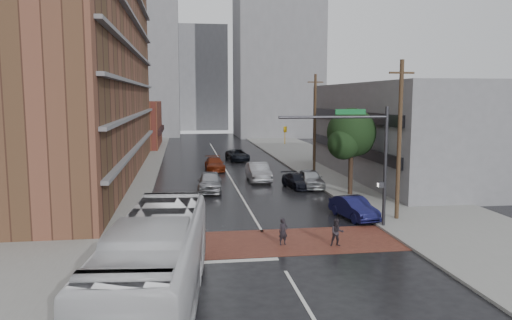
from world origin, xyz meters
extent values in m
plane|color=black|center=(0.00, 0.00, 0.00)|extent=(160.00, 160.00, 0.00)
cube|color=brown|center=(0.00, 0.50, 0.01)|extent=(14.00, 5.00, 0.02)
cube|color=gray|center=(-11.50, 25.00, 0.07)|extent=(9.00, 90.00, 0.15)
cube|color=gray|center=(11.50, 25.00, 0.07)|extent=(9.00, 90.00, 0.15)
cube|color=brown|center=(-14.00, 24.00, 14.00)|extent=(10.00, 44.00, 28.00)
cube|color=brown|center=(-12.00, 54.00, 3.50)|extent=(8.00, 16.00, 7.00)
cube|color=gray|center=(16.50, 20.00, 4.50)|extent=(11.00, 26.00, 9.00)
cube|color=gray|center=(-14.00, 78.00, 16.00)|extent=(18.00, 16.00, 32.00)
cube|color=gray|center=(14.00, 72.00, 18.00)|extent=(16.00, 14.00, 36.00)
cube|color=gray|center=(0.00, 95.00, 12.00)|extent=(12.00, 10.00, 24.00)
cylinder|color=#332319|center=(8.50, 12.00, 2.00)|extent=(0.36, 0.36, 4.00)
sphere|color=black|center=(8.50, 12.00, 5.00)|extent=(3.80, 3.80, 3.80)
sphere|color=black|center=(7.60, 11.20, 4.20)|extent=(2.40, 2.40, 2.40)
sphere|color=black|center=(9.30, 12.80, 4.40)|extent=(2.60, 2.60, 2.60)
cylinder|color=#2D2D33|center=(7.30, 2.50, 3.60)|extent=(0.20, 0.20, 7.20)
cylinder|color=#2D2D33|center=(4.10, 2.50, 6.60)|extent=(6.40, 0.16, 0.16)
imported|color=gold|center=(1.30, 2.50, 5.60)|extent=(0.20, 0.16, 1.00)
cube|color=#0C5926|center=(5.10, 2.50, 6.90)|extent=(1.80, 0.05, 0.30)
cube|color=#2D2D33|center=(7.05, 2.50, 2.60)|extent=(0.30, 0.30, 0.35)
cylinder|color=#473321|center=(8.80, 4.00, 5.00)|extent=(0.26, 0.26, 10.00)
cube|color=#473321|center=(8.80, 4.00, 9.20)|extent=(1.60, 0.12, 0.12)
cylinder|color=#473321|center=(8.80, 24.00, 5.00)|extent=(0.26, 0.26, 10.00)
cube|color=#473321|center=(8.80, 24.00, 9.20)|extent=(1.60, 0.12, 0.12)
imported|color=silver|center=(-5.50, -7.57, 1.75)|extent=(4.13, 12.80, 3.50)
imported|color=black|center=(0.69, -0.08, 0.72)|extent=(0.60, 0.48, 1.44)
imported|color=#272126|center=(3.42, -0.69, 0.73)|extent=(0.76, 0.62, 1.46)
imported|color=#9EA1A6|center=(-2.33, 15.37, 0.82)|extent=(2.31, 4.98, 1.65)
imported|color=#9A9BA1|center=(2.38, 19.77, 0.86)|extent=(1.86, 5.22, 1.71)
imported|color=maroon|center=(-1.18, 27.16, 0.69)|extent=(2.04, 4.79, 1.38)
imported|color=black|center=(2.09, 34.84, 0.69)|extent=(2.81, 5.19, 1.38)
imported|color=#121341|center=(6.30, 4.89, 0.70)|extent=(2.26, 4.44, 1.40)
imported|color=black|center=(5.20, 16.00, 0.61)|extent=(2.46, 4.44, 1.22)
imported|color=#A8ACB0|center=(6.30, 16.00, 0.77)|extent=(1.86, 4.55, 1.55)
camera|label=1|loc=(-4.43, -25.08, 7.77)|focal=35.00mm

